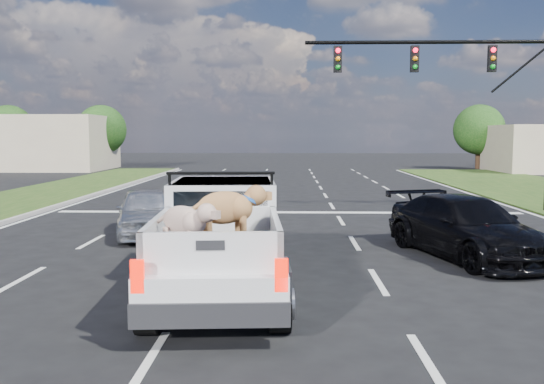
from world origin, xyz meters
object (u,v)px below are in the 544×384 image
(silver_sedan, at_px, (146,212))
(black_coupe, at_px, (466,227))
(traffic_signal, at_px, (486,83))
(pickup_truck, at_px, (221,235))

(silver_sedan, height_order, black_coupe, black_coupe)
(traffic_signal, height_order, black_coupe, traffic_signal)
(traffic_signal, bearing_deg, silver_sedan, -154.03)
(black_coupe, bearing_deg, silver_sedan, 144.10)
(traffic_signal, xyz_separation_m, black_coupe, (-3.06, -8.15, -4.02))
(traffic_signal, relative_size, pickup_truck, 1.53)
(traffic_signal, relative_size, black_coupe, 1.87)
(pickup_truck, distance_m, silver_sedan, 6.38)
(pickup_truck, bearing_deg, black_coupe, 25.59)
(traffic_signal, bearing_deg, pickup_truck, -126.98)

